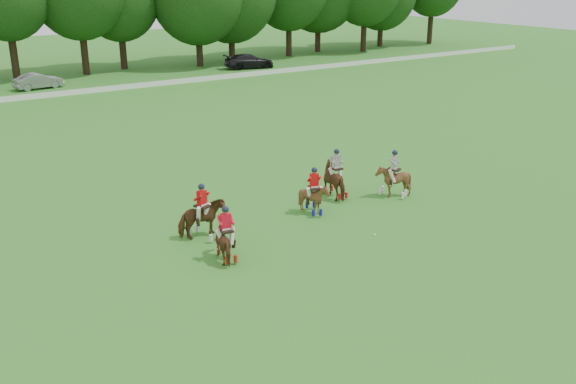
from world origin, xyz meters
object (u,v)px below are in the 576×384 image
car_mid (38,81)px  polo_ball (375,235)px  polo_red_a (226,241)px  polo_red_b (203,219)px  car_right (249,61)px  polo_stripe_a (336,180)px  polo_stripe_b (393,180)px  polo_red_c (314,198)px

car_mid → polo_ball: car_mid is taller
polo_red_a → polo_red_b: (0.18, 2.26, 0.07)m
car_right → polo_red_a: (-24.57, -39.99, -0.02)m
polo_red_a → polo_stripe_a: (7.55, 3.19, 0.10)m
car_mid → polo_stripe_a: bearing=179.1°
car_right → polo_red_b: (-24.39, -37.73, 0.06)m
polo_red_b → polo_stripe_b: polo_red_b is taller
polo_red_a → polo_red_c: 5.79m
polo_stripe_b → polo_ball: size_ratio=25.19×
polo_stripe_a → car_mid: bearing=97.0°
polo_red_b → polo_ball: bearing=-31.8°
polo_stripe_a → polo_red_a: bearing=-157.1°
car_mid → polo_ball: bearing=176.2°
polo_ball → car_right: bearing=65.8°
car_right → polo_ball: size_ratio=58.27×
car_right → polo_red_b: size_ratio=2.29×
polo_red_c → polo_stripe_a: (2.11, 1.17, 0.10)m
polo_red_b → polo_ball: size_ratio=25.45×
car_right → polo_stripe_a: size_ratio=2.25×
polo_stripe_b → polo_ball: bearing=-140.9°
car_right → polo_ball: (-18.55, -41.34, -0.72)m
car_mid → polo_red_c: polo_red_c is taller
polo_red_a → polo_stripe_a: polo_stripe_a is taller
polo_red_c → polo_stripe_a: bearing=28.9°
polo_red_a → car_mid: bearing=85.7°
car_right → polo_red_b: 44.93m
car_right → polo_red_c: 42.53m
polo_red_a → polo_stripe_b: (9.79, 1.71, 0.07)m
polo_red_a → polo_red_b: bearing=85.5°
polo_stripe_a → polo_stripe_b: 2.68m
polo_red_b → polo_stripe_a: size_ratio=0.98×
car_mid → polo_red_b: bearing=167.8°
polo_red_b → polo_ball: 6.91m
car_right → polo_red_b: bearing=157.7°
car_mid → polo_red_a: size_ratio=1.97×
car_mid → polo_stripe_b: bearing=-177.9°
car_mid → polo_red_c: bearing=175.7°
car_right → polo_red_c: size_ratio=2.49×
car_right → polo_red_a: bearing=159.0°
polo_ball → polo_stripe_b: bearing=39.1°
polo_red_b → polo_stripe_b: bearing=-3.3°
polo_red_b → polo_ball: polo_red_b is taller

